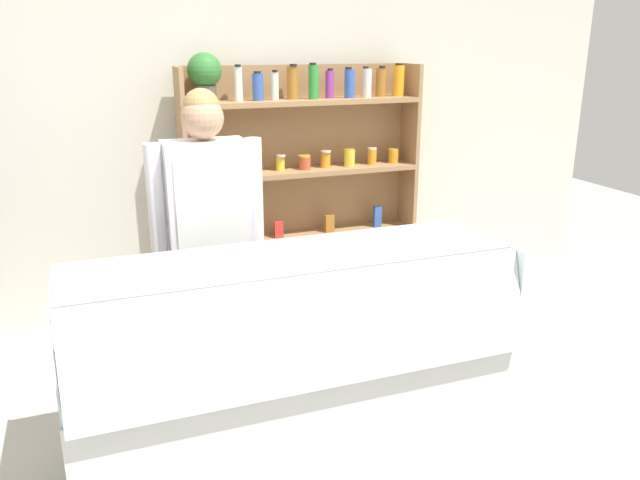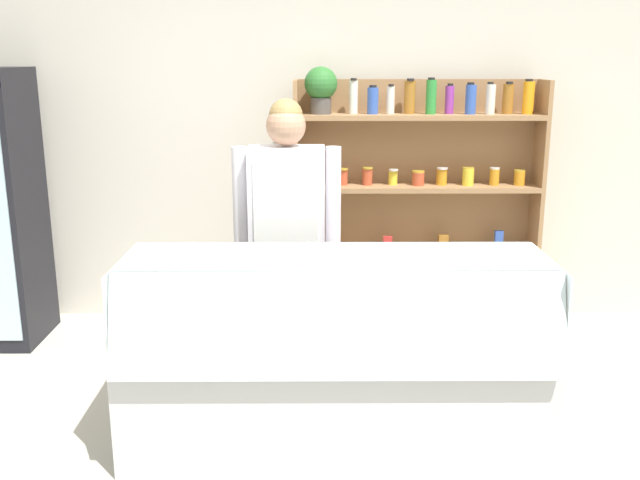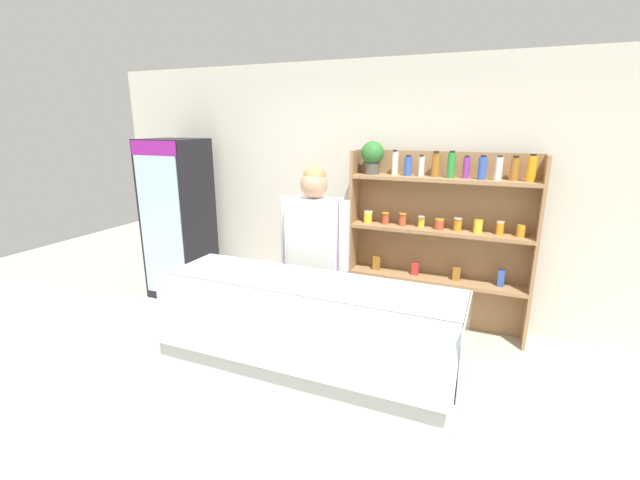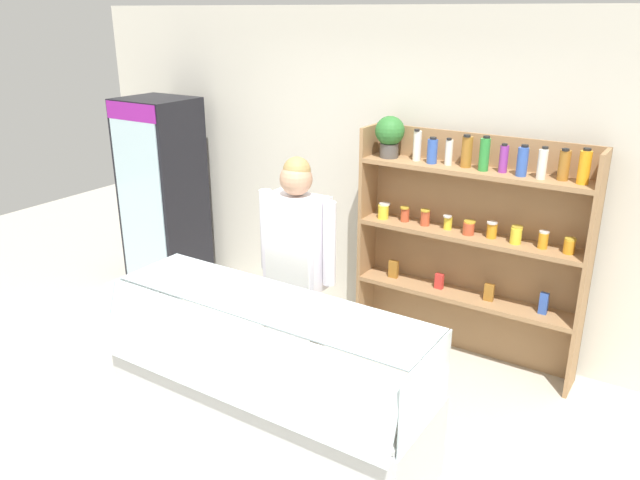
% 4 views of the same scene
% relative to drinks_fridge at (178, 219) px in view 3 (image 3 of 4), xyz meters
% --- Properties ---
extents(ground_plane, '(12.00, 12.00, 0.00)m').
position_rel_drinks_fridge_xyz_m(ground_plane, '(2.35, -1.53, -0.95)').
color(ground_plane, '#B7B2A3').
extents(back_wall, '(6.80, 0.10, 2.70)m').
position_rel_drinks_fridge_xyz_m(back_wall, '(2.35, 0.54, 0.40)').
color(back_wall, beige).
rests_on(back_wall, ground).
extents(drinks_fridge, '(0.67, 0.60, 1.89)m').
position_rel_drinks_fridge_xyz_m(drinks_fridge, '(0.00, 0.00, 0.00)').
color(drinks_fridge, black).
rests_on(drinks_fridge, ground).
extents(shelving_unit, '(1.77, 0.29, 1.89)m').
position_rel_drinks_fridge_xyz_m(shelving_unit, '(2.96, 0.30, 0.12)').
color(shelving_unit, '#9E754C').
rests_on(shelving_unit, ground).
extents(deli_display_case, '(2.12, 0.74, 1.01)m').
position_rel_drinks_fridge_xyz_m(deli_display_case, '(2.37, -1.45, -0.63)').
color(deli_display_case, silver).
rests_on(deli_display_case, ground).
extents(shop_clerk, '(0.63, 0.25, 1.73)m').
position_rel_drinks_fridge_xyz_m(shop_clerk, '(2.11, -0.74, 0.09)').
color(shop_clerk, '#4C4233').
rests_on(shop_clerk, ground).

